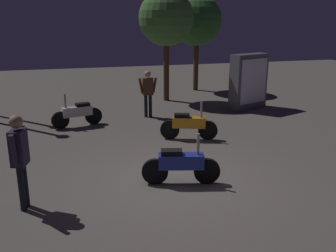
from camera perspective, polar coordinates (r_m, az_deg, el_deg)
name	(u,v)px	position (r m, az deg, el deg)	size (l,w,h in m)	color
ground_plane	(173,180)	(8.28, 0.81, -8.14)	(40.00, 40.00, 0.00)	#605951
motorcycle_blue_foreground	(181,164)	(7.93, 1.96, -5.83)	(1.63, 0.53, 1.11)	black
motorcycle_white_parked_left	(77,113)	(12.46, -13.64, 1.88)	(1.63, 0.52, 1.11)	black
motorcycle_orange_parked_right	(189,125)	(10.83, 3.16, 0.20)	(1.60, 0.66, 1.11)	black
person_rider_beside	(148,90)	(13.23, -3.08, 5.53)	(0.67, 0.26, 1.65)	black
person_bystander_far	(19,154)	(7.19, -21.65, -3.92)	(0.32, 0.67, 1.78)	black
tree_left_bg	(166,19)	(15.80, -0.27, 15.99)	(2.25, 2.25, 4.53)	#4C331E
tree_center_bg	(197,21)	(18.26, 4.40, 15.64)	(2.35, 2.35, 4.47)	#4C331E
kiosk_billboard	(249,81)	(14.85, 12.16, 6.63)	(1.67, 1.01, 2.10)	#595960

